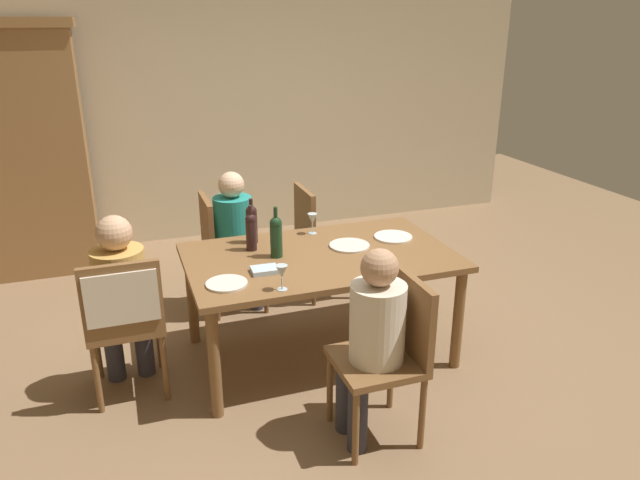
# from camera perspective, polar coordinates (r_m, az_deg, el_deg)

# --- Properties ---
(ground_plane) EXTENTS (10.00, 10.00, 0.00)m
(ground_plane) POSITION_cam_1_polar(r_m,az_deg,el_deg) (4.20, 0.00, -10.72)
(ground_plane) COLOR #846647
(rear_room_partition) EXTENTS (6.40, 0.12, 2.70)m
(rear_room_partition) POSITION_cam_1_polar(r_m,az_deg,el_deg) (6.28, -8.47, 12.73)
(rear_room_partition) COLOR beige
(rear_room_partition) RESTS_ON ground_plane
(armoire_cabinet) EXTENTS (1.18, 0.62, 2.18)m
(armoire_cabinet) POSITION_cam_1_polar(r_m,az_deg,el_deg) (5.81, -26.84, 7.60)
(armoire_cabinet) COLOR olive
(armoire_cabinet) RESTS_ON ground_plane
(dining_table) EXTENTS (1.72, 1.04, 0.74)m
(dining_table) POSITION_cam_1_polar(r_m,az_deg,el_deg) (3.90, 0.00, -2.46)
(dining_table) COLOR brown
(dining_table) RESTS_ON ground_plane
(chair_near) EXTENTS (0.44, 0.44, 0.92)m
(chair_near) POSITION_cam_1_polar(r_m,az_deg,el_deg) (3.25, 6.83, -10.10)
(chair_near) COLOR brown
(chair_near) RESTS_ON ground_plane
(chair_far_left) EXTENTS (0.44, 0.44, 0.92)m
(chair_far_left) POSITION_cam_1_polar(r_m,az_deg,el_deg) (4.65, -9.22, -0.49)
(chair_far_left) COLOR brown
(chair_far_left) RESTS_ON ground_plane
(chair_left_end) EXTENTS (0.44, 0.46, 0.92)m
(chair_left_end) POSITION_cam_1_polar(r_m,az_deg,el_deg) (3.63, -18.22, -6.49)
(chair_left_end) COLOR brown
(chair_left_end) RESTS_ON ground_plane
(chair_far_right) EXTENTS (0.44, 0.44, 0.92)m
(chair_far_right) POSITION_cam_1_polar(r_m,az_deg,el_deg) (4.83, -0.18, 0.60)
(chair_far_right) COLOR brown
(chair_far_right) RESTS_ON ground_plane
(person_woman_host) EXTENTS (0.34, 0.29, 1.10)m
(person_woman_host) POSITION_cam_1_polar(r_m,az_deg,el_deg) (3.15, 5.04, -8.80)
(person_woman_host) COLOR #33333D
(person_woman_host) RESTS_ON ground_plane
(person_man_bearded) EXTENTS (0.34, 0.29, 1.10)m
(person_man_bearded) POSITION_cam_1_polar(r_m,az_deg,el_deg) (4.63, -7.93, 0.92)
(person_man_bearded) COLOR #33333D
(person_man_bearded) RESTS_ON ground_plane
(person_man_guest) EXTENTS (0.31, 0.35, 1.13)m
(person_man_guest) POSITION_cam_1_polar(r_m,az_deg,el_deg) (3.74, -18.41, -4.66)
(person_man_guest) COLOR #33333D
(person_man_guest) RESTS_ON ground_plane
(wine_bottle_tall_green) EXTENTS (0.08, 0.08, 0.33)m
(wine_bottle_tall_green) POSITION_cam_1_polar(r_m,az_deg,el_deg) (3.80, -4.21, 0.44)
(wine_bottle_tall_green) COLOR #19381E
(wine_bottle_tall_green) RESTS_ON dining_table
(wine_bottle_dark_red) EXTENTS (0.08, 0.08, 0.31)m
(wine_bottle_dark_red) POSITION_cam_1_polar(r_m,az_deg,el_deg) (4.06, -6.54, 1.63)
(wine_bottle_dark_red) COLOR black
(wine_bottle_dark_red) RESTS_ON dining_table
(wine_bottle_short_olive) EXTENTS (0.07, 0.07, 0.31)m
(wine_bottle_short_olive) POSITION_cam_1_polar(r_m,az_deg,el_deg) (3.93, -6.60, 0.90)
(wine_bottle_short_olive) COLOR black
(wine_bottle_short_olive) RESTS_ON dining_table
(wine_glass_near_left) EXTENTS (0.07, 0.07, 0.15)m
(wine_glass_near_left) POSITION_cam_1_polar(r_m,az_deg,el_deg) (3.35, -3.67, -3.10)
(wine_glass_near_left) COLOR silver
(wine_glass_near_left) RESTS_ON dining_table
(wine_glass_centre) EXTENTS (0.07, 0.07, 0.15)m
(wine_glass_centre) POSITION_cam_1_polar(r_m,az_deg,el_deg) (4.21, -0.74, 1.98)
(wine_glass_centre) COLOR silver
(wine_glass_centre) RESTS_ON dining_table
(dinner_plate_host) EXTENTS (0.26, 0.26, 0.01)m
(dinner_plate_host) POSITION_cam_1_polar(r_m,az_deg,el_deg) (4.19, 6.99, 0.30)
(dinner_plate_host) COLOR white
(dinner_plate_host) RESTS_ON dining_table
(dinner_plate_guest_left) EXTENTS (0.24, 0.24, 0.01)m
(dinner_plate_guest_left) POSITION_cam_1_polar(r_m,az_deg,el_deg) (3.48, -8.90, -4.13)
(dinner_plate_guest_left) COLOR silver
(dinner_plate_guest_left) RESTS_ON dining_table
(dinner_plate_guest_right) EXTENTS (0.27, 0.27, 0.01)m
(dinner_plate_guest_right) POSITION_cam_1_polar(r_m,az_deg,el_deg) (4.01, 2.83, -0.53)
(dinner_plate_guest_right) COLOR silver
(dinner_plate_guest_right) RESTS_ON dining_table
(folded_napkin) EXTENTS (0.16, 0.13, 0.03)m
(folded_napkin) POSITION_cam_1_polar(r_m,az_deg,el_deg) (3.62, -5.30, -2.87)
(folded_napkin) COLOR #ADC6D6
(folded_napkin) RESTS_ON dining_table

